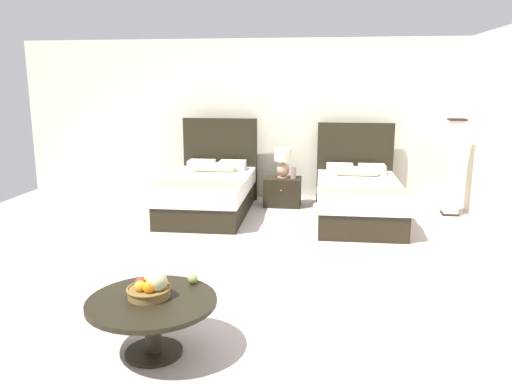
# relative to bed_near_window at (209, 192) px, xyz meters

# --- Properties ---
(ground_plane) EXTENTS (9.25, 10.29, 0.02)m
(ground_plane) POSITION_rel_bed_near_window_xyz_m (1.10, -2.10, -0.33)
(ground_plane) COLOR beige
(wall_back) EXTENTS (9.25, 0.12, 2.62)m
(wall_back) POSITION_rel_bed_near_window_xyz_m (1.10, 1.25, 0.99)
(wall_back) COLOR beige
(wall_back) RESTS_ON ground
(bed_near_window) EXTENTS (1.26, 2.08, 1.35)m
(bed_near_window) POSITION_rel_bed_near_window_xyz_m (0.00, 0.00, 0.00)
(bed_near_window) COLOR black
(bed_near_window) RESTS_ON ground
(bed_near_corner) EXTENTS (1.24, 2.20, 1.30)m
(bed_near_corner) POSITION_rel_bed_near_window_xyz_m (2.20, 0.00, -0.01)
(bed_near_corner) COLOR black
(bed_near_corner) RESTS_ON ground
(nightstand) EXTENTS (0.57, 0.43, 0.45)m
(nightstand) POSITION_rel_bed_near_window_xyz_m (1.05, 0.60, -0.10)
(nightstand) COLOR black
(nightstand) RESTS_ON ground
(table_lamp) EXTENTS (0.28, 0.28, 0.47)m
(table_lamp) POSITION_rel_bed_near_window_xyz_m (1.05, 0.62, 0.40)
(table_lamp) COLOR tan
(table_lamp) RESTS_ON nightstand
(vase) EXTENTS (0.09, 0.09, 0.18)m
(vase) POSITION_rel_bed_near_window_xyz_m (1.22, 0.56, 0.22)
(vase) COLOR gray
(vase) RESTS_ON nightstand
(coffee_table) EXTENTS (0.95, 0.95, 0.43)m
(coffee_table) POSITION_rel_bed_near_window_xyz_m (0.56, -4.04, 0.02)
(coffee_table) COLOR black
(coffee_table) RESTS_ON ground
(fruit_bowl) EXTENTS (0.33, 0.33, 0.21)m
(fruit_bowl) POSITION_rel_bed_near_window_xyz_m (0.54, -4.00, 0.18)
(fruit_bowl) COLOR brown
(fruit_bowl) RESTS_ON coffee_table
(loose_apple) EXTENTS (0.08, 0.08, 0.08)m
(loose_apple) POSITION_rel_bed_near_window_xyz_m (0.78, -3.71, 0.15)
(loose_apple) COLOR #8DA44B
(loose_apple) RESTS_ON coffee_table
(floor_lamp_corner) EXTENTS (0.24, 0.24, 1.42)m
(floor_lamp_corner) POSITION_rel_bed_near_window_xyz_m (3.57, 0.44, 0.39)
(floor_lamp_corner) COLOR black
(floor_lamp_corner) RESTS_ON ground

